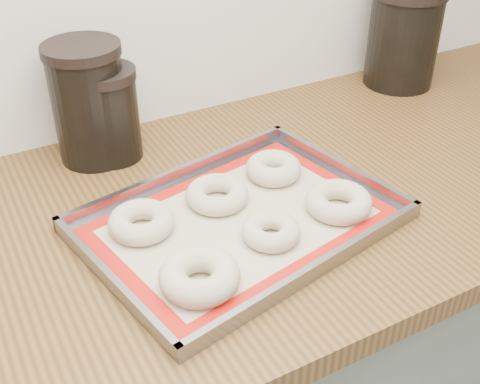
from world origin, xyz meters
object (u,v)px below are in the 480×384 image
bagel_front_right (339,202)px  bagel_back_mid (217,194)px  bagel_front_left (200,276)px  canister_mid (109,114)px  canister_right (404,37)px  bagel_back_left (141,222)px  canister_left (89,103)px  bagel_back_right (273,168)px  bagel_front_mid (271,231)px  baking_tray (240,220)px

bagel_front_right → bagel_back_mid: 0.19m
bagel_front_left → canister_mid: canister_mid is taller
bagel_front_right → bagel_back_mid: (-0.16, 0.11, -0.00)m
bagel_front_left → bagel_front_right: bagel_front_left is taller
canister_right → bagel_front_right: bearing=-140.5°
bagel_front_left → bagel_back_mid: (0.11, 0.16, -0.00)m
bagel_back_mid → canister_right: size_ratio=0.47×
bagel_back_left → canister_left: size_ratio=0.47×
bagel_back_right → bagel_back_mid: bearing=-169.1°
bagel_front_mid → baking_tray: bearing=108.0°
bagel_back_mid → bagel_back_right: 0.12m
bagel_front_mid → canister_left: bearing=112.3°
bagel_front_mid → canister_right: size_ratio=0.40×
bagel_front_left → bagel_front_mid: bagel_front_left is taller
canister_mid → bagel_back_left: bearing=-98.9°
bagel_front_mid → bagel_back_right: 0.17m
bagel_front_mid → bagel_back_mid: 0.13m
bagel_back_left → canister_mid: (0.04, 0.24, 0.06)m
baking_tray → bagel_back_right: bearing=37.5°
bagel_back_left → canister_right: bearing=19.1°
canister_left → bagel_front_right: bearing=-51.7°
bagel_back_right → canister_left: size_ratio=0.45×
bagel_front_left → bagel_back_left: 0.15m
baking_tray → bagel_front_right: 0.16m
canister_left → baking_tray: bearing=-66.9°
bagel_back_right → canister_mid: bearing=136.1°
bagel_back_left → bagel_back_right: size_ratio=1.06×
bagel_back_right → canister_left: 0.34m
bagel_front_left → canister_mid: 0.40m
bagel_front_mid → bagel_back_mid: size_ratio=0.86×
canister_left → bagel_back_mid: bearing=-63.3°
canister_right → bagel_front_mid: bearing=-147.0°
bagel_front_left → bagel_back_right: 0.29m
bagel_back_mid → bagel_back_right: bearing=10.9°
baking_tray → bagel_back_left: (-0.14, 0.05, 0.01)m
bagel_front_mid → canister_mid: 0.38m
bagel_back_right → baking_tray: bearing=-142.5°
bagel_back_left → bagel_back_right: bearing=7.9°
canister_mid → canister_left: bearing=151.3°
bagel_front_right → canister_left: canister_left is taller
baking_tray → bagel_front_mid: size_ratio=5.93×
bagel_front_left → bagel_front_mid: bearing=17.0°
canister_mid → bagel_back_right: bearing=-43.9°
bagel_front_right → bagel_back_mid: bearing=144.9°
bagel_front_mid → bagel_front_right: size_ratio=0.83×
canister_mid → bagel_front_right: bearing=-53.4°
bagel_back_mid → bagel_front_mid: bearing=-77.6°
baking_tray → bagel_front_right: size_ratio=4.90×
baking_tray → bagel_back_left: bagel_back_left is taller
bagel_back_mid → bagel_back_right: (0.12, 0.02, 0.00)m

